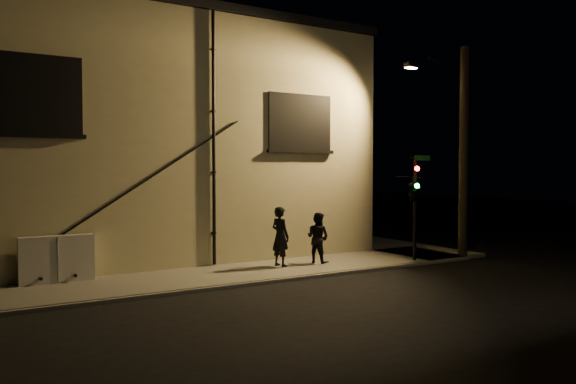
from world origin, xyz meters
TOP-DOWN VIEW (x-y plane):
  - ground at (0.00, 0.00)m, footprint 90.00×90.00m
  - sidewalk at (1.22, 4.39)m, footprint 21.00×16.00m
  - building at (-3.00, 8.99)m, footprint 16.20×12.23m
  - utility_cabinet at (-6.70, 2.70)m, footprint 2.00×0.34m
  - pedestrian_a at (-0.00, 1.68)m, footprint 0.63×0.81m
  - pedestrian_b at (1.44, 1.60)m, footprint 0.93×1.02m
  - traffic_signal at (4.44, 0.19)m, footprint 1.27×2.16m
  - streetlamp_pole at (6.89, 0.26)m, footprint 2.06×1.40m

SIDE VIEW (x-z plane):
  - ground at x=0.00m, z-range 0.00..0.00m
  - sidewalk at x=1.22m, z-range 0.00..0.12m
  - utility_cabinet at x=-6.70m, z-range 0.12..1.44m
  - pedestrian_b at x=1.44m, z-range 0.12..1.83m
  - pedestrian_a at x=0.00m, z-range 0.12..2.08m
  - traffic_signal at x=4.44m, z-range 0.76..4.43m
  - streetlamp_pole at x=6.89m, z-range 0.20..7.97m
  - building at x=-3.00m, z-range 0.00..8.80m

